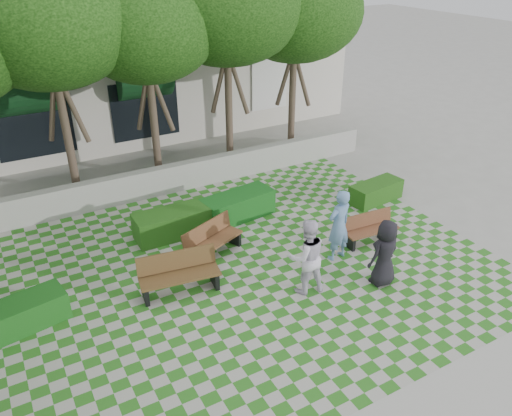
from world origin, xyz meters
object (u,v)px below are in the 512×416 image
hedge_midleft (174,223)px  hedge_west (21,315)px  person_blue (339,225)px  person_dark (385,253)px  hedge_midright (238,206)px  person_white (307,257)px  hedge_east (376,192)px  bench_east (370,229)px  bench_mid (212,241)px  bench_west (179,274)px

hedge_midleft → hedge_west: size_ratio=1.16×
person_blue → person_dark: 1.43m
hedge_midright → person_dark: bearing=-71.4°
hedge_midright → person_white: person_white is taller
hedge_east → person_dark: 4.42m
bench_east → hedge_midright: bearing=134.7°
person_white → bench_mid: bearing=-52.0°
hedge_midright → hedge_midleft: (-2.01, -0.02, -0.00)m
hedge_west → person_dark: size_ratio=1.10×
bench_mid → hedge_east: bench_mid is taller
person_dark → bench_east: bearing=-128.1°
hedge_midleft → person_blue: bearing=-43.9°
bench_east → person_blue: person_blue is taller
person_dark → hedge_west: bearing=-24.3°
bench_mid → hedge_midright: size_ratio=0.83×
bench_east → person_blue: bearing=-166.8°
hedge_midright → hedge_west: size_ratio=1.17×
hedge_east → bench_west: bearing=-169.5°
hedge_midright → person_dark: (1.53, -4.55, 0.46)m
hedge_east → person_white: bearing=-149.0°
bench_mid → person_dark: bearing=-67.9°
hedge_east → hedge_midleft: 6.42m
bench_mid → hedge_midleft: size_ratio=0.83×
bench_mid → person_blue: person_blue is taller
hedge_midleft → hedge_west: bearing=-154.5°
hedge_east → hedge_midright: size_ratio=0.82×
hedge_west → hedge_midleft: bearing=25.5°
bench_mid → hedge_east: 5.83m
hedge_midright → hedge_midleft: hedge_midright is taller
hedge_west → person_white: 6.29m
bench_east → bench_mid: bearing=163.9°
bench_west → person_blue: 4.15m
bench_mid → hedge_east: (5.82, 0.31, -0.12)m
bench_west → person_blue: (4.06, -0.67, 0.50)m
bench_mid → person_blue: size_ratio=0.93×
person_dark → person_blue: bearing=-84.9°
person_blue → bench_mid: bearing=-39.4°
bench_west → person_dark: person_dark is taller
bench_east → hedge_midright: 3.88m
hedge_midleft → person_dark: bearing=-52.0°
person_blue → hedge_west: bearing=-16.5°
bench_mid → hedge_midleft: (-0.50, 1.45, -0.06)m
person_blue → person_white: person_blue is taller
person_blue → person_white: 1.66m
person_blue → person_dark: person_blue is taller
bench_mid → bench_west: bench_west is taller
hedge_midleft → hedge_east: bearing=-10.2°
hedge_east → hedge_midleft: size_ratio=0.82×
bench_west → hedge_midleft: bearing=80.0°
bench_mid → bench_east: bearing=-42.6°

